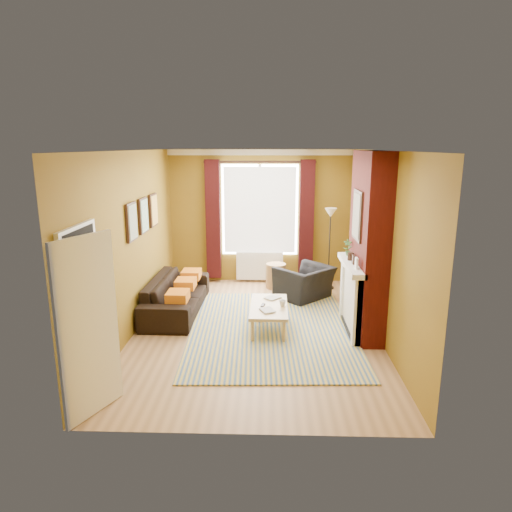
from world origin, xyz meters
name	(u,v)px	position (x,y,z in m)	size (l,w,h in m)	color
ground	(255,329)	(0.00, 0.00, 0.00)	(5.50, 5.50, 0.00)	#956C43
room_walls	(295,242)	(0.63, 0.28, 1.38)	(3.82, 5.54, 2.83)	olive
striped_rug	(271,329)	(0.26, 0.00, 0.01)	(2.69, 3.64, 0.02)	#345991
sofa	(176,295)	(-1.42, 0.75, 0.31)	(2.14, 0.84, 0.63)	black
armchair	(304,283)	(0.89, 1.56, 0.31)	(0.96, 0.84, 0.63)	black
coffee_table	(269,308)	(0.21, 0.03, 0.35)	(0.60, 1.19, 0.39)	tan
wicker_stool	(276,276)	(0.35, 2.22, 0.26)	(0.50, 0.50, 0.51)	olive
floor_lamp	(330,226)	(1.43, 2.23, 1.31)	(0.29, 0.29, 1.66)	black
book_a	(262,311)	(0.10, -0.26, 0.41)	(0.19, 0.25, 0.02)	#999999
book_b	(269,296)	(0.21, 0.45, 0.40)	(0.19, 0.26, 0.02)	#999999
mug	(282,303)	(0.43, 0.01, 0.44)	(0.11, 0.11, 0.10)	#999999
tv_remote	(263,305)	(0.12, 0.02, 0.40)	(0.07, 0.15, 0.02)	#262628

